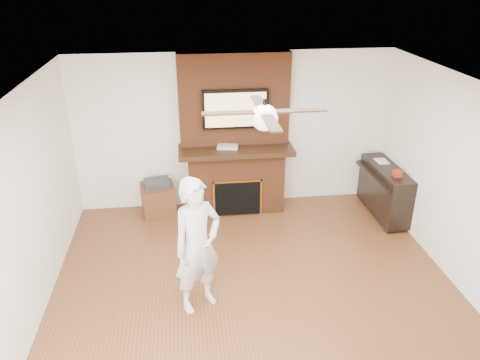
{
  "coord_description": "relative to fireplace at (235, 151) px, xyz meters",
  "views": [
    {
      "loc": [
        -0.77,
        -4.29,
        3.67
      ],
      "look_at": [
        -0.13,
        0.9,
        1.25
      ],
      "focal_mm": 35.0,
      "sensor_mm": 36.0,
      "label": 1
    }
  ],
  "objects": [
    {
      "name": "room_shell",
      "position": [
        0.0,
        -2.55,
        0.25
      ],
      "size": [
        5.36,
        5.86,
        2.86
      ],
      "color": "brown",
      "rests_on": "ground"
    },
    {
      "name": "fireplace",
      "position": [
        0.0,
        0.0,
        0.0
      ],
      "size": [
        1.78,
        0.64,
        2.5
      ],
      "color": "brown",
      "rests_on": "ground"
    },
    {
      "name": "tv",
      "position": [
        0.0,
        -0.05,
        0.68
      ],
      "size": [
        1.0,
        0.08,
        0.6
      ],
      "color": "black",
      "rests_on": "fireplace"
    },
    {
      "name": "ceiling_fan",
      "position": [
        -0.0,
        -2.55,
        1.34
      ],
      "size": [
        1.21,
        1.21,
        0.31
      ],
      "color": "black",
      "rests_on": "room_shell"
    },
    {
      "name": "person",
      "position": [
        -0.7,
        -2.39,
        -0.18
      ],
      "size": [
        0.72,
        0.65,
        1.63
      ],
      "primitive_type": "imported",
      "rotation": [
        0.0,
        0.0,
        0.54
      ],
      "color": "silver",
      "rests_on": "ground"
    },
    {
      "name": "side_table",
      "position": [
        -1.25,
        -0.07,
        -0.73
      ],
      "size": [
        0.58,
        0.58,
        0.58
      ],
      "rotation": [
        0.0,
        0.0,
        0.17
      ],
      "color": "#502717",
      "rests_on": "ground"
    },
    {
      "name": "piano",
      "position": [
        2.3,
        -0.55,
        -0.56
      ],
      "size": [
        0.48,
        1.25,
        0.91
      ],
      "rotation": [
        0.0,
        0.0,
        0.02
      ],
      "color": "black",
      "rests_on": "ground"
    },
    {
      "name": "cable_box",
      "position": [
        -0.13,
        -0.1,
        0.11
      ],
      "size": [
        0.34,
        0.24,
        0.05
      ],
      "primitive_type": "cube",
      "rotation": [
        0.0,
        0.0,
        -0.19
      ],
      "color": "silver",
      "rests_on": "fireplace"
    },
    {
      "name": "candle_orange",
      "position": [
        -0.23,
        -0.23,
        -0.94
      ],
      "size": [
        0.07,
        0.07,
        0.1
      ],
      "primitive_type": "cylinder",
      "color": "#C58E17",
      "rests_on": "ground"
    },
    {
      "name": "candle_green",
      "position": [
        -0.07,
        -0.25,
        -0.95
      ],
      "size": [
        0.07,
        0.07,
        0.09
      ],
      "primitive_type": "cylinder",
      "color": "#406D2B",
      "rests_on": "ground"
    },
    {
      "name": "candle_cream",
      "position": [
        0.17,
        -0.16,
        -0.94
      ],
      "size": [
        0.08,
        0.08,
        0.11
      ],
      "primitive_type": "cylinder",
      "color": "#BFB198",
      "rests_on": "ground"
    },
    {
      "name": "candle_blue",
      "position": [
        0.18,
        -0.18,
        -0.96
      ],
      "size": [
        0.06,
        0.06,
        0.08
      ],
      "primitive_type": "cylinder",
      "color": "#2C5885",
      "rests_on": "ground"
    }
  ]
}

